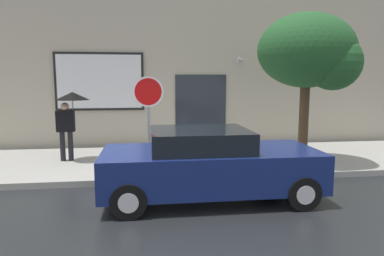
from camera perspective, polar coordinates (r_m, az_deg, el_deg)
ground_plane at (r=7.23m, az=-8.26°, el=-11.58°), size 60.00×60.00×0.00m
sidewalk at (r=10.10m, az=-8.08°, el=-5.55°), size 20.00×4.00×0.15m
building_facade at (r=12.37m, az=-8.32°, el=12.78°), size 20.00×0.67×7.00m
parked_car at (r=7.05m, az=2.72°, el=-5.95°), size 4.28×1.96×1.43m
fire_hydrant at (r=9.33m, az=2.86°, el=-3.56°), size 0.30×0.44×0.83m
pedestrian_with_umbrella at (r=10.21m, az=-19.39°, el=3.22°), size 0.92×0.92×1.93m
street_tree at (r=9.90m, az=19.10°, el=11.47°), size 2.63×2.23×4.02m
stop_sign at (r=8.65m, az=-7.18°, el=3.87°), size 0.76×0.10×2.35m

